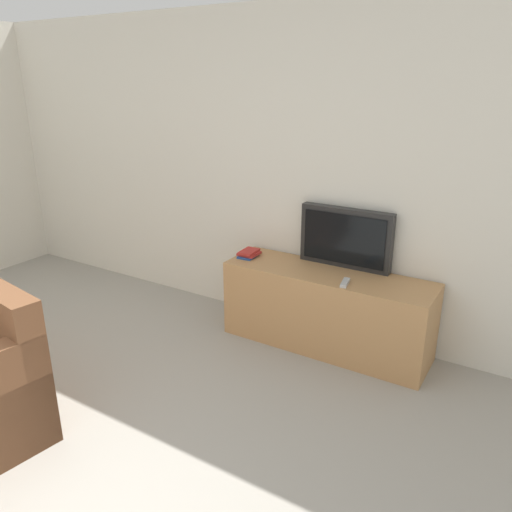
{
  "coord_description": "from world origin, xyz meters",
  "views": [
    {
      "loc": [
        2.22,
        -0.59,
        2.04
      ],
      "look_at": [
        0.39,
        2.38,
        0.8
      ],
      "focal_mm": 35.0,
      "sensor_mm": 36.0,
      "label": 1
    }
  ],
  "objects": [
    {
      "name": "wall_back",
      "position": [
        0.0,
        3.03,
        1.3
      ],
      "size": [
        9.0,
        0.06,
        2.6
      ],
      "color": "silver",
      "rests_on": "ground_plane"
    },
    {
      "name": "tv_stand",
      "position": [
        0.82,
        2.74,
        0.32
      ],
      "size": [
        1.63,
        0.48,
        0.63
      ],
      "color": "tan",
      "rests_on": "ground_plane"
    },
    {
      "name": "television",
      "position": [
        0.87,
        2.94,
        0.87
      ],
      "size": [
        0.74,
        0.09,
        0.47
      ],
      "color": "black",
      "rests_on": "tv_stand"
    },
    {
      "name": "book_stack",
      "position": [
        0.11,
        2.73,
        0.66
      ],
      "size": [
        0.15,
        0.19,
        0.05
      ],
      "color": "#23478E",
      "rests_on": "tv_stand"
    },
    {
      "name": "remote_on_stand",
      "position": [
        1.02,
        2.59,
        0.64
      ],
      "size": [
        0.07,
        0.16,
        0.02
      ],
      "rotation": [
        0.0,
        0.0,
        0.19
      ],
      "color": "#B7B7B7",
      "rests_on": "tv_stand"
    }
  ]
}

